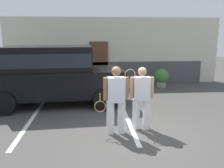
% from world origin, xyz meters
% --- Properties ---
extents(ground_plane, '(40.00, 40.00, 0.00)m').
position_xyz_m(ground_plane, '(0.00, 0.00, 0.00)').
color(ground_plane, '#423F3D').
extents(parking_stripe_0, '(0.12, 4.40, 0.01)m').
position_xyz_m(parking_stripe_0, '(-2.90, 1.50, 0.00)').
color(parking_stripe_0, silver).
rests_on(parking_stripe_0, ground_plane).
extents(parking_stripe_1, '(0.12, 4.40, 0.01)m').
position_xyz_m(parking_stripe_1, '(-0.09, 1.50, 0.00)').
color(parking_stripe_1, silver).
rests_on(parking_stripe_1, ground_plane).
extents(house_frontage, '(10.60, 0.40, 3.26)m').
position_xyz_m(house_frontage, '(-0.01, 6.58, 1.53)').
color(house_frontage, beige).
rests_on(house_frontage, ground_plane).
extents(parked_suv, '(4.71, 2.40, 2.05)m').
position_xyz_m(parked_suv, '(-2.44, 2.88, 1.15)').
color(parked_suv, black).
rests_on(parked_suv, ground_plane).
extents(tennis_player_man, '(0.89, 0.28, 1.69)m').
position_xyz_m(tennis_player_man, '(-0.54, 0.15, 0.87)').
color(tennis_player_man, white).
rests_on(tennis_player_man, ground_plane).
extents(tennis_player_woman, '(0.75, 0.29, 1.64)m').
position_xyz_m(tennis_player_woman, '(0.15, 0.38, 0.86)').
color(tennis_player_woman, white).
rests_on(tennis_player_woman, ground_plane).
extents(potted_plant_by_porch, '(0.66, 0.66, 0.87)m').
position_xyz_m(potted_plant_by_porch, '(2.14, 5.36, 0.48)').
color(potted_plant_by_porch, gray).
rests_on(potted_plant_by_porch, ground_plane).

